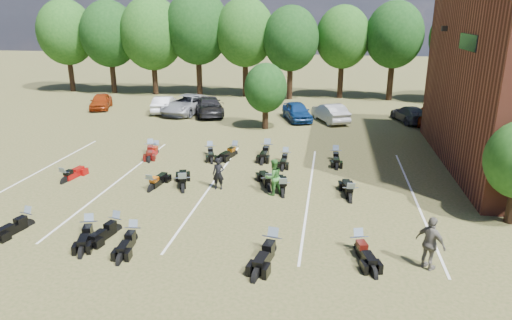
% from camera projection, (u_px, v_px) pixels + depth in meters
% --- Properties ---
extents(ground, '(160.00, 160.00, 0.00)m').
position_uv_depth(ground, '(260.00, 215.00, 19.90)').
color(ground, brown).
rests_on(ground, ground).
extents(car_0, '(2.73, 4.31, 1.37)m').
position_uv_depth(car_0, '(101.00, 101.00, 41.66)').
color(car_0, '#902E0D').
rests_on(car_0, ground).
extents(car_1, '(2.11, 4.51, 1.43)m').
position_uv_depth(car_1, '(164.00, 104.00, 40.24)').
color(car_1, '#B4B5B9').
rests_on(car_1, ground).
extents(car_2, '(3.89, 6.23, 1.61)m').
position_uv_depth(car_2, '(187.00, 104.00, 39.68)').
color(car_2, gray).
rests_on(car_2, ground).
extents(car_3, '(4.10, 6.00, 1.61)m').
position_uv_depth(car_3, '(208.00, 106.00, 39.14)').
color(car_3, black).
rests_on(car_3, ground).
extents(car_4, '(3.10, 4.68, 1.48)m').
position_uv_depth(car_4, '(297.00, 111.00, 37.18)').
color(car_4, navy).
rests_on(car_4, ground).
extents(car_5, '(3.29, 4.72, 1.47)m').
position_uv_depth(car_5, '(330.00, 113.00, 36.76)').
color(car_5, beige).
rests_on(car_5, ground).
extents(car_6, '(3.29, 5.31, 1.37)m').
position_uv_depth(car_6, '(434.00, 117.00, 35.57)').
color(car_6, '#561604').
rests_on(car_6, ground).
extents(car_7, '(2.89, 4.75, 1.29)m').
position_uv_depth(car_7, '(410.00, 114.00, 36.62)').
color(car_7, '#37363B').
rests_on(car_7, ground).
extents(person_black, '(0.59, 0.40, 1.60)m').
position_uv_depth(person_black, '(218.00, 174.00, 22.58)').
color(person_black, black).
rests_on(person_black, ground).
extents(person_green, '(1.11, 1.07, 1.79)m').
position_uv_depth(person_green, '(273.00, 177.00, 21.86)').
color(person_green, '#32712A').
rests_on(person_green, ground).
extents(person_grey, '(1.12, 1.13, 1.92)m').
position_uv_depth(person_grey, '(431.00, 243.00, 15.44)').
color(person_grey, '#635E55').
rests_on(person_grey, ground).
extents(motorcycle_0, '(1.09, 2.20, 1.18)m').
position_uv_depth(motorcycle_0, '(28.00, 226.00, 18.85)').
color(motorcycle_0, black).
rests_on(motorcycle_0, ground).
extents(motorcycle_1, '(1.33, 2.32, 1.23)m').
position_uv_depth(motorcycle_1, '(90.00, 235.00, 18.07)').
color(motorcycle_1, black).
rests_on(motorcycle_1, ground).
extents(motorcycle_2, '(0.89, 2.20, 1.19)m').
position_uv_depth(motorcycle_2, '(134.00, 241.00, 17.59)').
color(motorcycle_2, black).
rests_on(motorcycle_2, ground).
extents(motorcycle_3, '(1.09, 2.21, 1.18)m').
position_uv_depth(motorcycle_3, '(116.00, 231.00, 18.41)').
color(motorcycle_3, black).
rests_on(motorcycle_3, ground).
extents(motorcycle_4, '(1.20, 2.55, 1.37)m').
position_uv_depth(motorcycle_4, '(272.00, 253.00, 16.71)').
color(motorcycle_4, black).
rests_on(motorcycle_4, ground).
extents(motorcycle_5, '(1.29, 2.33, 1.24)m').
position_uv_depth(motorcycle_5, '(358.00, 252.00, 16.84)').
color(motorcycle_5, black).
rests_on(motorcycle_5, ground).
extents(motorcycle_7, '(0.97, 2.21, 1.19)m').
position_uv_depth(motorcycle_7, '(65.00, 183.00, 23.68)').
color(motorcycle_7, maroon).
rests_on(motorcycle_7, ground).
extents(motorcycle_8, '(0.97, 2.24, 1.21)m').
position_uv_depth(motorcycle_8, '(151.00, 190.00, 22.64)').
color(motorcycle_8, black).
rests_on(motorcycle_8, ground).
extents(motorcycle_9, '(1.51, 2.61, 1.38)m').
position_uv_depth(motorcycle_9, '(183.00, 191.00, 22.59)').
color(motorcycle_9, black).
rests_on(motorcycle_9, ground).
extents(motorcycle_10, '(1.45, 2.38, 1.27)m').
position_uv_depth(motorcycle_10, '(268.00, 190.00, 22.74)').
color(motorcycle_10, black).
rests_on(motorcycle_10, ground).
extents(motorcycle_12, '(1.22, 2.47, 1.32)m').
position_uv_depth(motorcycle_12, '(282.00, 196.00, 22.00)').
color(motorcycle_12, black).
rests_on(motorcycle_12, ground).
extents(motorcycle_13, '(1.02, 2.44, 1.32)m').
position_uv_depth(motorcycle_13, '(350.00, 201.00, 21.39)').
color(motorcycle_13, black).
rests_on(motorcycle_13, ground).
extents(motorcycle_14, '(1.41, 2.42, 1.29)m').
position_uv_depth(motorcycle_14, '(151.00, 154.00, 28.56)').
color(motorcycle_14, '#450C09').
rests_on(motorcycle_14, ground).
extents(motorcycle_15, '(0.77, 2.09, 1.15)m').
position_uv_depth(motorcycle_15, '(157.00, 154.00, 28.56)').
color(motorcycle_15, '#9B0B11').
rests_on(motorcycle_15, ground).
extents(motorcycle_16, '(1.31, 2.26, 1.20)m').
position_uv_depth(motorcycle_16, '(210.00, 155.00, 28.25)').
color(motorcycle_16, black).
rests_on(motorcycle_16, ground).
extents(motorcycle_17, '(1.35, 2.37, 1.26)m').
position_uv_depth(motorcycle_17, '(234.00, 155.00, 28.23)').
color(motorcycle_17, black).
rests_on(motorcycle_17, ground).
extents(motorcycle_18, '(0.83, 2.52, 1.40)m').
position_uv_depth(motorcycle_18, '(267.00, 155.00, 28.30)').
color(motorcycle_18, black).
rests_on(motorcycle_18, ground).
extents(motorcycle_19, '(0.69, 2.16, 1.20)m').
position_uv_depth(motorcycle_19, '(285.00, 162.00, 27.01)').
color(motorcycle_19, black).
rests_on(motorcycle_19, ground).
extents(motorcycle_20, '(0.81, 2.26, 1.24)m').
position_uv_depth(motorcycle_20, '(335.00, 160.00, 27.29)').
color(motorcycle_20, black).
rests_on(motorcycle_20, ground).
extents(tree_line, '(56.00, 6.00, 9.79)m').
position_uv_depth(tree_line, '(295.00, 35.00, 45.33)').
color(tree_line, black).
rests_on(tree_line, ground).
extents(young_tree_midfield, '(3.20, 3.20, 4.70)m').
position_uv_depth(young_tree_midfield, '(266.00, 88.00, 33.80)').
color(young_tree_midfield, black).
rests_on(young_tree_midfield, ground).
extents(parking_lines, '(20.10, 14.00, 0.01)m').
position_uv_depth(parking_lines, '(211.00, 186.00, 23.18)').
color(parking_lines, silver).
rests_on(parking_lines, ground).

